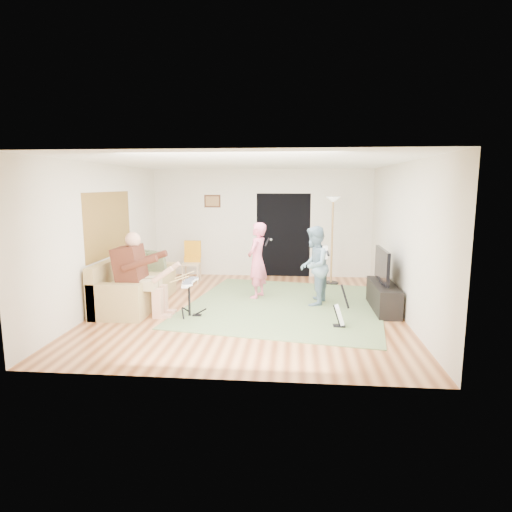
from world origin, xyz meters
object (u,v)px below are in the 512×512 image
(sofa, at_px, (132,289))
(guitarist, at_px, (314,266))
(drum_kit, at_px, (189,300))
(tv_cabinet, at_px, (383,297))
(torchiere_lamp, at_px, (332,225))
(singer, at_px, (257,261))
(dining_chair, at_px, (192,267))
(guitar_spare, at_px, (340,315))
(television, at_px, (382,265))

(sofa, bearing_deg, guitarist, 5.29)
(drum_kit, bearing_deg, sofa, 153.46)
(guitarist, bearing_deg, tv_cabinet, 93.11)
(sofa, bearing_deg, torchiere_lamp, 28.47)
(singer, xyz_separation_m, dining_chair, (-1.69, 1.32, -0.43))
(guitar_spare, height_order, torchiere_lamp, torchiere_lamp)
(guitar_spare, bearing_deg, tv_cabinet, 49.69)
(torchiere_lamp, bearing_deg, drum_kit, -133.79)
(guitarist, bearing_deg, singer, -95.58)
(drum_kit, xyz_separation_m, tv_cabinet, (3.50, 0.72, -0.04))
(guitarist, bearing_deg, dining_chair, -107.19)
(singer, distance_m, guitarist, 1.21)
(sofa, relative_size, dining_chair, 2.32)
(sofa, bearing_deg, guitar_spare, -14.31)
(torchiere_lamp, bearing_deg, tv_cabinet, -69.31)
(tv_cabinet, distance_m, television, 0.60)
(singer, xyz_separation_m, torchiere_lamp, (1.62, 1.44, 0.62))
(singer, relative_size, television, 1.44)
(sofa, relative_size, guitar_spare, 3.17)
(guitarist, relative_size, tv_cabinet, 1.09)
(guitar_spare, bearing_deg, guitarist, 105.95)
(guitar_spare, distance_m, dining_chair, 4.43)
(television, bearing_deg, drum_kit, -168.18)
(drum_kit, xyz_separation_m, television, (3.45, 0.72, 0.56))
(singer, relative_size, torchiere_lamp, 0.77)
(tv_cabinet, bearing_deg, singer, 164.64)
(sofa, xyz_separation_m, guitarist, (3.52, 0.33, 0.46))
(drum_kit, bearing_deg, guitarist, 23.74)
(singer, bearing_deg, torchiere_lamp, 149.55)
(dining_chair, relative_size, tv_cabinet, 0.70)
(drum_kit, distance_m, torchiere_lamp, 4.06)
(singer, relative_size, tv_cabinet, 1.11)
(singer, bearing_deg, guitarist, 88.17)
(singer, relative_size, dining_chair, 1.59)
(guitar_spare, height_order, television, television)
(guitarist, distance_m, dining_chair, 3.34)
(drum_kit, xyz_separation_m, guitar_spare, (2.60, -0.34, -0.09))
(drum_kit, distance_m, guitar_spare, 2.62)
(singer, xyz_separation_m, guitarist, (1.14, -0.41, -0.01))
(drum_kit, height_order, guitar_spare, guitar_spare)
(torchiere_lamp, bearing_deg, television, -70.52)
(dining_chair, distance_m, television, 4.55)
(guitar_spare, relative_size, television, 0.66)
(guitarist, height_order, guitar_spare, guitarist)
(sofa, distance_m, singer, 2.54)
(tv_cabinet, xyz_separation_m, television, (-0.05, 0.00, 0.60))
(drum_kit, relative_size, torchiere_lamp, 0.33)
(torchiere_lamp, bearing_deg, dining_chair, -177.99)
(torchiere_lamp, height_order, dining_chair, torchiere_lamp)
(guitar_spare, relative_size, tv_cabinet, 0.51)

